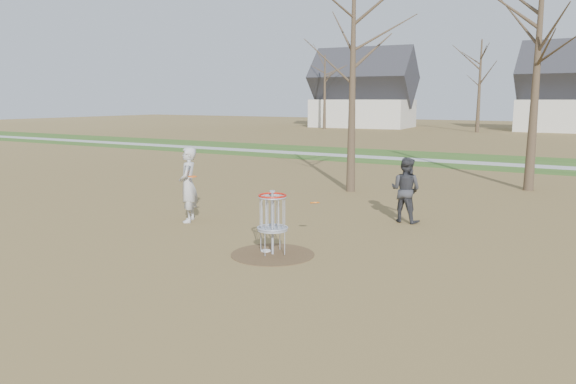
% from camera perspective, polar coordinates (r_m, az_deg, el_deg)
% --- Properties ---
extents(ground, '(160.00, 160.00, 0.00)m').
position_cam_1_polar(ground, '(12.08, -1.57, -6.36)').
color(ground, brown).
rests_on(ground, ground).
extents(green_band, '(160.00, 8.00, 0.01)m').
position_cam_1_polar(green_band, '(31.63, 19.06, 2.97)').
color(green_band, '#2D5119').
rests_on(green_band, ground).
extents(footpath, '(160.00, 1.50, 0.01)m').
position_cam_1_polar(footpath, '(30.66, 18.68, 2.81)').
color(footpath, '#9E9E99').
rests_on(footpath, green_band).
extents(dirt_circle, '(1.80, 1.80, 0.01)m').
position_cam_1_polar(dirt_circle, '(12.08, -1.57, -6.34)').
color(dirt_circle, '#47331E').
rests_on(dirt_circle, ground).
extents(player_standing, '(0.79, 0.88, 2.02)m').
position_cam_1_polar(player_standing, '(15.30, -10.11, 0.73)').
color(player_standing, '#BBBBBB').
rests_on(player_standing, ground).
extents(player_throwing, '(0.92, 0.76, 1.75)m').
position_cam_1_polar(player_throwing, '(15.38, 11.85, 0.21)').
color(player_throwing, '#333338').
rests_on(player_throwing, ground).
extents(disc_grounded, '(0.22, 0.22, 0.02)m').
position_cam_1_polar(disc_grounded, '(12.30, -2.27, -5.98)').
color(disc_grounded, white).
rests_on(disc_grounded, dirt_circle).
extents(discs_in_play, '(3.89, 0.29, 0.40)m').
position_cam_1_polar(discs_in_play, '(13.77, -3.64, 0.27)').
color(discs_in_play, orange).
rests_on(discs_in_play, ground).
extents(disc_golf_basket, '(0.64, 0.64, 1.35)m').
position_cam_1_polar(disc_golf_basket, '(11.87, -1.59, -2.11)').
color(disc_golf_basket, '#9EA3AD').
rests_on(disc_golf_basket, ground).
extents(bare_trees, '(52.62, 44.98, 9.00)m').
position_cam_1_polar(bare_trees, '(45.89, 25.44, 11.12)').
color(bare_trees, '#382B1E').
rests_on(bare_trees, ground).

